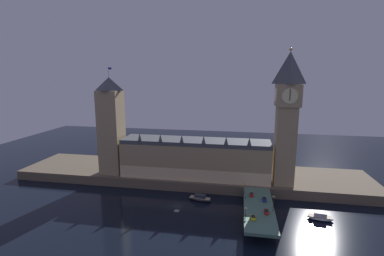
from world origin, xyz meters
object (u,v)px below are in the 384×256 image
at_px(pedestrian_near_rail, 246,215).
at_px(pedestrian_far_rail, 246,197).
at_px(victoria_tower, 111,126).
at_px(car_southbound_lead, 267,212).
at_px(car_southbound_trail, 264,199).
at_px(street_lamp_far, 245,186).
at_px(pedestrian_mid_walk, 273,209).
at_px(clock_tower, 287,115).
at_px(car_northbound_trail, 253,217).
at_px(street_lamp_near, 245,213).
at_px(boat_upstream, 200,198).
at_px(boat_downstream, 320,217).
at_px(car_northbound_lead, 252,194).
at_px(street_lamp_mid, 274,200).

relative_size(pedestrian_near_rail, pedestrian_far_rail, 1.06).
relative_size(victoria_tower, car_southbound_lead, 14.31).
height_order(car_southbound_trail, street_lamp_far, street_lamp_far).
xyz_separation_m(victoria_tower, pedestrian_far_rail, (82.59, -24.87, -29.02)).
distance_m(pedestrian_mid_walk, street_lamp_far, 21.55).
height_order(clock_tower, pedestrian_mid_walk, clock_tower).
height_order(car_northbound_trail, pedestrian_near_rail, pedestrian_near_rail).
xyz_separation_m(car_southbound_lead, pedestrian_near_rail, (-9.11, -4.74, 0.24)).
bearing_deg(street_lamp_near, pedestrian_near_rail, 84.99).
relative_size(clock_tower, pedestrian_near_rail, 43.14).
distance_m(pedestrian_near_rail, pedestrian_far_rail, 18.32).
relative_size(pedestrian_far_rail, boat_upstream, 0.12).
xyz_separation_m(boat_upstream, boat_downstream, (58.27, -10.05, 0.11)).
xyz_separation_m(clock_tower, car_northbound_trail, (-17.80, -43.58, -38.89)).
distance_m(car_northbound_trail, street_lamp_near, 5.71).
distance_m(victoria_tower, car_northbound_lead, 92.88).
relative_size(car_southbound_trail, street_lamp_near, 0.65).
height_order(car_northbound_lead, car_southbound_lead, car_northbound_lead).
relative_size(pedestrian_near_rail, street_lamp_far, 0.28).
relative_size(car_northbound_lead, boat_downstream, 0.33).
relative_size(car_northbound_trail, street_lamp_far, 0.61).
bearing_deg(car_northbound_lead, boat_downstream, -14.82).
bearing_deg(boat_downstream, street_lamp_near, -152.14).
bearing_deg(car_northbound_trail, victoria_tower, 152.41).
bearing_deg(car_northbound_trail, pedestrian_mid_walk, 45.22).
relative_size(street_lamp_near, boat_downstream, 0.55).
xyz_separation_m(pedestrian_far_rail, street_lamp_mid, (12.55, -8.16, 2.99)).
distance_m(victoria_tower, car_southbound_lead, 103.63).
relative_size(clock_tower, car_northbound_trail, 19.43).
distance_m(clock_tower, car_northbound_lead, 47.13).
xyz_separation_m(car_northbound_trail, boat_downstream, (31.37, 15.40, -5.06)).
height_order(car_northbound_trail, boat_downstream, car_northbound_trail).
height_order(street_lamp_near, boat_upstream, street_lamp_near).
bearing_deg(street_lamp_mid, clock_tower, 75.41).
bearing_deg(victoria_tower, boat_upstream, -18.19).
xyz_separation_m(pedestrian_far_rail, boat_downstream, (34.40, -4.49, -5.24)).
xyz_separation_m(car_northbound_lead, street_lamp_near, (-3.44, -26.70, 3.40)).
bearing_deg(car_southbound_trail, boat_upstream, 169.16).
distance_m(clock_tower, pedestrian_far_rail, 49.94).
height_order(victoria_tower, street_lamp_far, victoria_tower).
bearing_deg(car_northbound_trail, boat_upstream, 136.58).
distance_m(street_lamp_mid, street_lamp_far, 19.60).
bearing_deg(pedestrian_mid_walk, boat_upstream, 155.68).
bearing_deg(street_lamp_mid, pedestrian_near_rail, -141.01).
xyz_separation_m(street_lamp_mid, boat_upstream, (-36.41, 13.73, -8.35)).
bearing_deg(street_lamp_far, car_northbound_lead, -38.61).
bearing_deg(car_northbound_lead, street_lamp_near, -97.33).
bearing_deg(car_northbound_lead, street_lamp_far, 141.39).
bearing_deg(street_lamp_far, car_southbound_lead, -64.71).
bearing_deg(pedestrian_near_rail, car_southbound_lead, 27.51).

